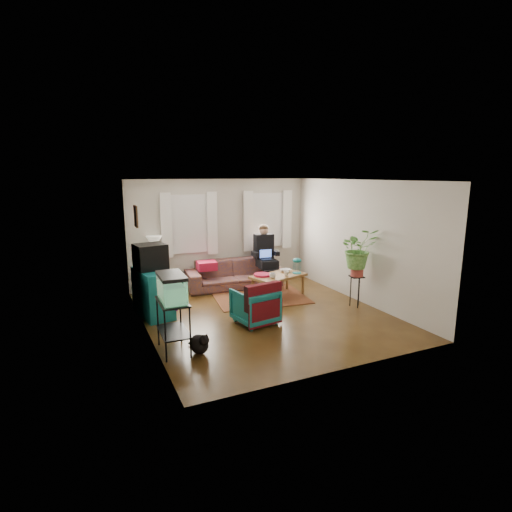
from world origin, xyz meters
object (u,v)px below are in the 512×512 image
sofa (233,269)px  aquarium_stand (173,326)px  plant_stand (356,291)px  dresser (153,293)px  coffee_table (278,286)px  armchair (255,304)px  side_table (156,278)px

sofa → aquarium_stand: sofa is taller
aquarium_stand → plant_stand: bearing=9.6°
plant_stand → dresser: bearing=163.1°
aquarium_stand → coffee_table: aquarium_stand is taller
sofa → plant_stand: sofa is taller
armchair → sofa: bearing=-111.6°
sofa → plant_stand: size_ratio=3.49×
aquarium_stand → side_table: bearing=85.3°
coffee_table → plant_stand: plant_stand is taller
side_table → aquarium_stand: (-0.35, -3.29, 0.06)m
sofa → aquarium_stand: bearing=-121.2°
side_table → dresser: 1.57m
dresser → coffee_table: size_ratio=0.83×
plant_stand → side_table: bearing=142.8°
sofa → plant_stand: 3.00m
armchair → dresser: bearing=-45.3°
sofa → side_table: bearing=174.6°
side_table → dresser: bearing=-102.5°
aquarium_stand → plant_stand: (3.94, 0.57, -0.08)m
armchair → coffee_table: 1.71m
sofa → coffee_table: size_ratio=1.87×
side_table → dresser: size_ratio=0.69×
coffee_table → plant_stand: 1.72m
side_table → aquarium_stand: size_ratio=0.86×
coffee_table → plant_stand: (1.14, -1.29, 0.07)m
sofa → armchair: size_ratio=3.15×
sofa → dresser: dresser is taller
armchair → side_table: bearing=-74.1°
side_table → coffee_table: 2.83m
sofa → side_table: sofa is taller
coffee_table → side_table: bearing=133.7°
side_table → armchair: bearing=-64.4°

